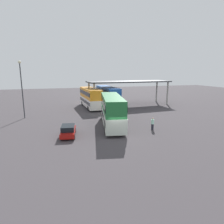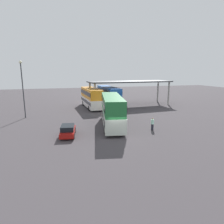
{
  "view_description": "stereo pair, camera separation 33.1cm",
  "coord_description": "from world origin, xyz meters",
  "px_view_note": "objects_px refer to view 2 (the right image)",
  "views": [
    {
      "loc": [
        -6.99,
        -20.7,
        7.61
      ],
      "look_at": [
        0.64,
        4.61,
        2.0
      ],
      "focal_mm": 31.02,
      "sensor_mm": 36.0,
      "label": 1
    },
    {
      "loc": [
        -6.67,
        -20.79,
        7.61
      ],
      "look_at": [
        0.64,
        4.61,
        2.0
      ],
      "focal_mm": 31.02,
      "sensor_mm": 36.0,
      "label": 2
    }
  ],
  "objects_px": {
    "double_decker_mid_row": "(109,96)",
    "lamppost_tall": "(22,83)",
    "pedestrian_waiting": "(152,124)",
    "double_decker_main": "(112,110)",
    "parked_hatchback": "(68,130)",
    "double_decker_near_canopy": "(91,97)"
  },
  "relations": [
    {
      "from": "double_decker_main",
      "to": "pedestrian_waiting",
      "type": "relative_size",
      "value": 6.72
    },
    {
      "from": "double_decker_near_canopy",
      "to": "lamppost_tall",
      "type": "xyz_separation_m",
      "value": [
        -12.15,
        -6.1,
        3.42
      ]
    },
    {
      "from": "double_decker_main",
      "to": "double_decker_near_canopy",
      "type": "distance_m",
      "value": 14.68
    },
    {
      "from": "lamppost_tall",
      "to": "pedestrian_waiting",
      "type": "xyz_separation_m",
      "value": [
        17.06,
        -11.93,
        -4.85
      ]
    },
    {
      "from": "parked_hatchback",
      "to": "double_decker_near_canopy",
      "type": "bearing_deg",
      "value": -10.03
    },
    {
      "from": "parked_hatchback",
      "to": "double_decker_mid_row",
      "type": "relative_size",
      "value": 0.37
    },
    {
      "from": "parked_hatchback",
      "to": "double_decker_near_canopy",
      "type": "height_order",
      "value": "double_decker_near_canopy"
    },
    {
      "from": "double_decker_mid_row",
      "to": "lamppost_tall",
      "type": "relative_size",
      "value": 1.2
    },
    {
      "from": "lamppost_tall",
      "to": "double_decker_mid_row",
      "type": "bearing_deg",
      "value": 23.75
    },
    {
      "from": "double_decker_near_canopy",
      "to": "parked_hatchback",
      "type": "bearing_deg",
      "value": 158.64
    },
    {
      "from": "double_decker_main",
      "to": "parked_hatchback",
      "type": "height_order",
      "value": "double_decker_main"
    },
    {
      "from": "double_decker_main",
      "to": "double_decker_near_canopy",
      "type": "relative_size",
      "value": 1.04
    },
    {
      "from": "double_decker_mid_row",
      "to": "pedestrian_waiting",
      "type": "xyz_separation_m",
      "value": [
        0.83,
        -19.07,
        -1.49
      ]
    },
    {
      "from": "double_decker_main",
      "to": "pedestrian_waiting",
      "type": "height_order",
      "value": "double_decker_main"
    },
    {
      "from": "double_decker_mid_row",
      "to": "pedestrian_waiting",
      "type": "bearing_deg",
      "value": -179.17
    },
    {
      "from": "parked_hatchback",
      "to": "double_decker_mid_row",
      "type": "height_order",
      "value": "double_decker_mid_row"
    },
    {
      "from": "double_decker_main",
      "to": "pedestrian_waiting",
      "type": "bearing_deg",
      "value": -115.22
    },
    {
      "from": "double_decker_main",
      "to": "pedestrian_waiting",
      "type": "distance_m",
      "value": 5.86
    },
    {
      "from": "parked_hatchback",
      "to": "lamppost_tall",
      "type": "bearing_deg",
      "value": 37.53
    },
    {
      "from": "parked_hatchback",
      "to": "double_decker_near_canopy",
      "type": "distance_m",
      "value": 18.47
    },
    {
      "from": "parked_hatchback",
      "to": "lamppost_tall",
      "type": "xyz_separation_m",
      "value": [
        -6.22,
        11.33,
        4.99
      ]
    },
    {
      "from": "double_decker_near_canopy",
      "to": "pedestrian_waiting",
      "type": "bearing_deg",
      "value": -167.33
    }
  ]
}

